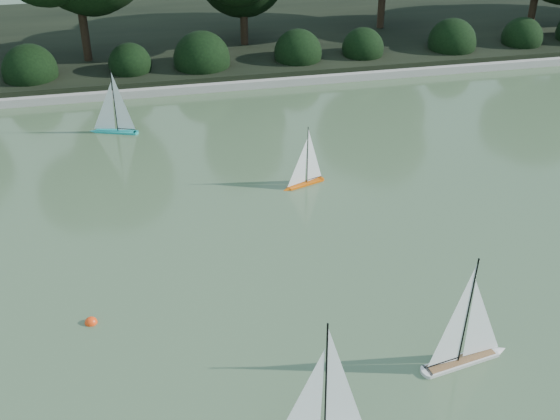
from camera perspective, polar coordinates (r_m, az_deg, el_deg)
name	(u,v)px	position (r m, az deg, el deg)	size (l,w,h in m)	color
ground	(319,339)	(9.01, 3.19, -10.43)	(80.00, 80.00, 0.00)	#3C5332
pond_coping	(220,86)	(16.70, -4.90, 10.03)	(40.00, 0.35, 0.18)	gray
far_bank	(200,35)	(20.46, -6.51, 13.99)	(40.00, 8.00, 0.30)	black
shrub_hedge	(214,59)	(17.43, -5.37, 12.14)	(29.10, 1.10, 1.10)	black
sailboat_white_b	(470,344)	(8.83, 15.17, -10.50)	(1.23, 0.41, 1.67)	beige
sailboat_orange	(302,176)	(12.29, 1.84, 2.77)	(0.84, 0.40, 1.16)	#E45706
sailboat_teal	(111,122)	(14.73, -13.57, 6.96)	(1.03, 0.49, 1.43)	teal
race_buoy	(91,323)	(9.57, -15.10, -8.84)	(0.16, 0.16, 0.16)	#FF3D0D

